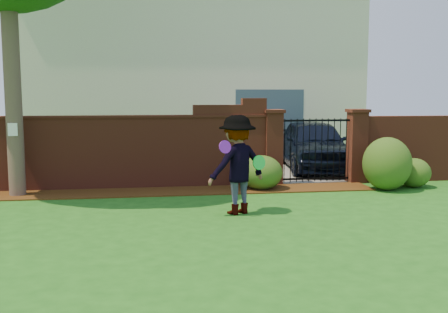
{
  "coord_description": "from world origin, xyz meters",
  "views": [
    {
      "loc": [
        -0.74,
        -8.73,
        2.3
      ],
      "look_at": [
        0.77,
        1.4,
        1.05
      ],
      "focal_mm": 42.2,
      "sensor_mm": 36.0,
      "label": 1
    }
  ],
  "objects": [
    {
      "name": "brick_wall_return",
      "position": [
        6.6,
        4.0,
        0.85
      ],
      "size": [
        4.0,
        0.25,
        1.7
      ],
      "primitive_type": "cube",
      "color": "maroon",
      "rests_on": "ground"
    },
    {
      "name": "frisbee_green",
      "position": [
        1.37,
        0.93,
        0.98
      ],
      "size": [
        0.28,
        0.16,
        0.28
      ],
      "primitive_type": "cylinder",
      "rotation": [
        1.43,
        0.0,
        0.39
      ],
      "color": "#1CD33F",
      "rests_on": "man"
    },
    {
      "name": "man",
      "position": [
        0.97,
        0.94,
        0.94
      ],
      "size": [
        1.4,
        1.15,
        1.88
      ],
      "primitive_type": "imported",
      "rotation": [
        0.0,
        0.0,
        3.58
      ],
      "color": "gray",
      "rests_on": "ground"
    },
    {
      "name": "frisbee_purple",
      "position": [
        0.68,
        0.64,
        1.32
      ],
      "size": [
        0.25,
        0.15,
        0.24
      ],
      "primitive_type": "cylinder",
      "rotation": [
        1.36,
        0.0,
        0.38
      ],
      "color": "purple",
      "rests_on": "man"
    },
    {
      "name": "brick_wall",
      "position": [
        -2.01,
        4.0,
        0.93
      ],
      "size": [
        8.7,
        0.31,
        2.16
      ],
      "color": "maroon",
      "rests_on": "ground"
    },
    {
      "name": "shrub_middle",
      "position": [
        4.88,
        2.86,
        0.63
      ],
      "size": [
        1.14,
        1.14,
        1.26
      ],
      "primitive_type": "ellipsoid",
      "color": "#224B16",
      "rests_on": "ground"
    },
    {
      "name": "iron_gate",
      "position": [
        3.5,
        4.0,
        0.85
      ],
      "size": [
        1.78,
        0.03,
        1.6
      ],
      "color": "black",
      "rests_on": "ground"
    },
    {
      "name": "pillar_left",
      "position": [
        2.4,
        4.0,
        0.96
      ],
      "size": [
        0.5,
        0.5,
        1.88
      ],
      "color": "maroon",
      "rests_on": "ground"
    },
    {
      "name": "shrub_right",
      "position": [
        5.71,
        3.11,
        0.36
      ],
      "size": [
        0.8,
        0.8,
        0.71
      ],
      "primitive_type": "ellipsoid",
      "color": "#224B16",
      "rests_on": "ground"
    },
    {
      "name": "pillar_right",
      "position": [
        4.6,
        4.0,
        0.96
      ],
      "size": [
        0.5,
        0.5,
        1.88
      ],
      "color": "maroon",
      "rests_on": "ground"
    },
    {
      "name": "car",
      "position": [
        4.21,
        6.12,
        0.75
      ],
      "size": [
        2.26,
        4.57,
        1.5
      ],
      "primitive_type": "imported",
      "rotation": [
        0.0,
        0.0,
        -0.11
      ],
      "color": "black",
      "rests_on": "ground"
    },
    {
      "name": "paper_notice",
      "position": [
        -3.6,
        3.21,
        1.5
      ],
      "size": [
        0.2,
        0.01,
        0.28
      ],
      "primitive_type": "cube",
      "color": "white",
      "rests_on": "tree"
    },
    {
      "name": "driveway",
      "position": [
        3.5,
        8.0,
        0.01
      ],
      "size": [
        3.2,
        8.0,
        0.01
      ],
      "primitive_type": "cube",
      "color": "slate",
      "rests_on": "ground"
    },
    {
      "name": "shrub_left",
      "position": [
        1.96,
        3.34,
        0.41
      ],
      "size": [
        1.0,
        1.0,
        0.82
      ],
      "primitive_type": "ellipsoid",
      "color": "#224B16",
      "rests_on": "ground"
    },
    {
      "name": "ground",
      "position": [
        0.0,
        0.0,
        -0.01
      ],
      "size": [
        80.0,
        80.0,
        0.01
      ],
      "primitive_type": "cube",
      "color": "#1E5B16",
      "rests_on": "ground"
    },
    {
      "name": "mulch_bed",
      "position": [
        -0.95,
        3.34,
        0.01
      ],
      "size": [
        11.1,
        1.08,
        0.03
      ],
      "primitive_type": "cube",
      "color": "#3A200A",
      "rests_on": "ground"
    },
    {
      "name": "house",
      "position": [
        1.0,
        12.0,
        3.16
      ],
      "size": [
        12.4,
        6.4,
        6.3
      ],
      "color": "#EFE9C8",
      "rests_on": "ground"
    }
  ]
}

